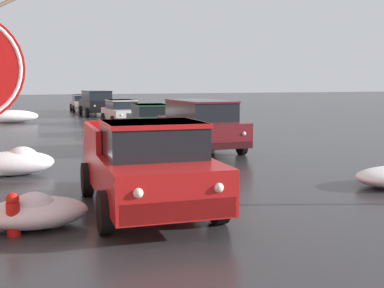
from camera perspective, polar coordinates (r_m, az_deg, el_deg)
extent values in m
ellipsoid|color=white|center=(9.03, -17.38, -7.46)|extent=(1.77, 1.27, 0.50)
ellipsoid|color=white|center=(8.89, -15.43, -7.76)|extent=(0.55, 0.46, 0.46)
ellipsoid|color=white|center=(8.90, -17.54, -7.24)|extent=(0.76, 0.63, 0.63)
ellipsoid|color=white|center=(25.88, -1.56, 2.36)|extent=(3.09, 1.42, 0.66)
ellipsoid|color=white|center=(26.09, -0.19, 2.28)|extent=(0.66, 0.55, 0.55)
ellipsoid|color=white|center=(32.14, -19.85, 2.96)|extent=(3.10, 1.20, 0.77)
ellipsoid|color=white|center=(32.13, -18.77, 2.94)|extent=(0.83, 0.70, 0.70)
ellipsoid|color=white|center=(14.09, -19.73, -2.08)|extent=(2.14, 0.98, 0.65)
ellipsoid|color=white|center=(14.16, -18.47, -2.05)|extent=(0.74, 0.61, 0.61)
ellipsoid|color=white|center=(14.13, -18.77, -1.79)|extent=(0.91, 0.75, 0.75)
cube|color=red|center=(9.82, -5.33, -3.07)|extent=(2.20, 4.94, 0.76)
cube|color=black|center=(9.07, -4.48, 0.56)|extent=(1.78, 1.64, 0.64)
cube|color=red|center=(9.04, -4.50, 2.32)|extent=(1.82, 1.69, 0.08)
cube|color=red|center=(10.89, -1.74, 1.14)|extent=(0.23, 2.33, 0.44)
cube|color=red|center=(10.54, -11.34, 0.81)|extent=(0.23, 2.33, 0.44)
cube|color=red|center=(12.05, -7.74, 1.66)|extent=(1.83, 0.20, 0.44)
cube|color=#B7B7BC|center=(7.63, -1.54, -7.56)|extent=(1.83, 0.22, 0.32)
sphere|color=white|center=(7.71, 3.03, -4.97)|extent=(0.16, 0.16, 0.16)
sphere|color=white|center=(7.37, -6.17, -5.55)|extent=(0.16, 0.16, 0.16)
cylinder|color=black|center=(8.81, 3.03, -6.77)|extent=(0.26, 0.73, 0.72)
cylinder|color=black|center=(8.34, -9.85, -7.65)|extent=(0.26, 0.73, 0.72)
cylinder|color=black|center=(11.51, -2.04, -3.46)|extent=(0.26, 0.73, 0.72)
cylinder|color=black|center=(11.16, -11.85, -3.95)|extent=(0.26, 0.73, 0.72)
cube|color=maroon|center=(17.91, 0.97, 1.56)|extent=(1.87, 4.58, 0.80)
cube|color=black|center=(17.90, 0.92, 3.93)|extent=(1.60, 3.21, 0.68)
cube|color=maroon|center=(17.88, 0.92, 4.93)|extent=(1.64, 3.27, 0.06)
cube|color=black|center=(15.90, 3.92, -0.18)|extent=(1.81, 0.13, 0.22)
cube|color=black|center=(20.03, -1.37, 1.34)|extent=(1.81, 0.13, 0.22)
cylinder|color=black|center=(17.04, 5.66, -0.11)|extent=(0.18, 0.68, 0.68)
cylinder|color=black|center=(16.31, -0.29, -0.40)|extent=(0.18, 0.68, 0.68)
cylinder|color=black|center=(19.61, 2.02, 0.87)|extent=(0.18, 0.68, 0.68)
cylinder|color=black|center=(18.97, -3.24, 0.65)|extent=(0.18, 0.68, 0.68)
sphere|color=silver|center=(16.08, 5.91, 1.18)|extent=(0.14, 0.14, 0.14)
sphere|color=silver|center=(15.59, 1.97, 1.03)|extent=(0.14, 0.14, 0.14)
cube|color=#1E5633|center=(23.41, -4.58, 2.50)|extent=(2.05, 4.36, 0.60)
cube|color=black|center=(23.58, -4.70, 3.90)|extent=(1.65, 2.32, 0.52)
cube|color=#1E5633|center=(23.57, -4.70, 4.46)|extent=(1.69, 2.36, 0.06)
cube|color=black|center=(21.41, -3.45, 1.60)|extent=(1.70, 0.25, 0.22)
cube|color=black|center=(25.45, -5.53, 2.45)|extent=(1.70, 0.25, 0.22)
cylinder|color=black|center=(22.36, -1.67, 1.53)|extent=(0.23, 0.61, 0.60)
cylinder|color=black|center=(21.99, -6.13, 1.40)|extent=(0.23, 0.61, 0.60)
cylinder|color=black|center=(24.91, -3.20, 2.10)|extent=(0.23, 0.61, 0.60)
cylinder|color=black|center=(24.57, -7.22, 1.98)|extent=(0.23, 0.61, 0.60)
sphere|color=silver|center=(21.49, -1.97, 2.32)|extent=(0.14, 0.14, 0.14)
sphere|color=silver|center=(21.24, -4.91, 2.25)|extent=(0.14, 0.14, 0.14)
cube|color=silver|center=(29.45, -7.96, 3.40)|extent=(1.69, 4.16, 0.60)
cube|color=black|center=(29.62, -8.07, 4.50)|extent=(1.43, 2.17, 0.52)
cube|color=silver|center=(29.61, -8.08, 4.95)|extent=(1.47, 2.21, 0.06)
cube|color=slate|center=(27.51, -6.96, 2.78)|extent=(1.60, 0.14, 0.22)
cube|color=slate|center=(31.43, -8.82, 3.28)|extent=(1.60, 0.14, 0.22)
cylinder|color=black|center=(28.44, -5.70, 2.70)|extent=(0.19, 0.60, 0.60)
cylinder|color=black|center=(28.04, -9.00, 2.58)|extent=(0.19, 0.60, 0.60)
cylinder|color=black|center=(30.92, -7.00, 3.03)|extent=(0.19, 0.60, 0.60)
cylinder|color=black|center=(30.54, -10.04, 2.92)|extent=(0.19, 0.60, 0.60)
sphere|color=silver|center=(27.60, -5.89, 3.35)|extent=(0.14, 0.14, 0.14)
sphere|color=silver|center=(27.33, -8.04, 3.28)|extent=(0.14, 0.14, 0.14)
cube|color=black|center=(37.10, -10.78, 4.31)|extent=(2.01, 4.30, 0.80)
cube|color=black|center=(37.12, -10.82, 5.45)|extent=(1.71, 3.02, 0.68)
cube|color=black|center=(37.11, -10.83, 5.93)|extent=(1.75, 3.08, 0.06)
cube|color=black|center=(35.10, -10.06, 3.71)|extent=(1.83, 0.18, 0.22)
cube|color=black|center=(39.14, -11.40, 4.02)|extent=(1.83, 0.18, 0.22)
cylinder|color=black|center=(36.06, -8.84, 3.64)|extent=(0.20, 0.69, 0.68)
cylinder|color=black|center=(35.65, -11.82, 3.53)|extent=(0.20, 0.69, 0.68)
cylinder|color=black|center=(38.61, -9.79, 3.84)|extent=(0.20, 0.69, 0.68)
cylinder|color=black|center=(38.23, -12.58, 3.74)|extent=(0.20, 0.69, 0.68)
sphere|color=silver|center=(35.19, -9.09, 4.33)|extent=(0.14, 0.14, 0.14)
sphere|color=silver|center=(34.92, -11.03, 4.27)|extent=(0.14, 0.14, 0.14)
cube|color=#B7B7BC|center=(42.57, -12.33, 4.43)|extent=(1.86, 4.45, 0.60)
cube|color=black|center=(42.76, -12.38, 5.19)|extent=(1.52, 2.34, 0.52)
cube|color=#B7B7BC|center=(42.76, -12.39, 5.49)|extent=(1.56, 2.39, 0.06)
cube|color=#525254|center=(40.45, -12.02, 4.05)|extent=(1.61, 0.20, 0.22)
cube|color=#525254|center=(44.70, -12.60, 4.31)|extent=(1.61, 0.20, 0.22)
cylinder|color=black|center=(41.33, -10.97, 3.97)|extent=(0.21, 0.61, 0.60)
cylinder|color=black|center=(41.16, -13.30, 3.89)|extent=(0.21, 0.61, 0.60)
cylinder|color=black|center=(44.02, -11.40, 4.14)|extent=(0.21, 0.61, 0.60)
cylinder|color=black|center=(43.86, -13.59, 4.07)|extent=(0.21, 0.61, 0.60)
sphere|color=silver|center=(40.47, -11.27, 4.44)|extent=(0.14, 0.14, 0.14)
sphere|color=silver|center=(40.36, -12.78, 4.39)|extent=(0.14, 0.14, 0.14)
cylinder|color=red|center=(8.63, -19.65, -8.06)|extent=(0.22, 0.22, 0.55)
sphere|color=red|center=(8.55, -19.74, -5.92)|extent=(0.21, 0.21, 0.21)
cylinder|color=red|center=(8.62, -20.73, -7.93)|extent=(0.10, 0.09, 0.09)
cylinder|color=red|center=(8.62, -18.58, -7.83)|extent=(0.10, 0.09, 0.09)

